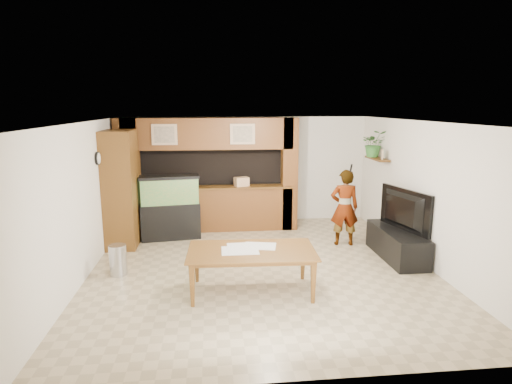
{
  "coord_description": "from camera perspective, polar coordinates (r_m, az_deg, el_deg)",
  "views": [
    {
      "loc": [
        -0.86,
        -7.23,
        2.88
      ],
      "look_at": [
        -0.03,
        0.6,
        1.27
      ],
      "focal_mm": 30.0,
      "sensor_mm": 36.0,
      "label": 1
    }
  ],
  "objects": [
    {
      "name": "potted_plant",
      "position": [
        10.08,
        15.45,
        6.23
      ],
      "size": [
        0.62,
        0.56,
        0.6
      ],
      "primitive_type": "imported",
      "rotation": [
        0.0,
        0.0,
        -0.18
      ],
      "color": "#32702C",
      "rests_on": "wall_shelf"
    },
    {
      "name": "television",
      "position": [
        8.49,
        18.55,
        -2.29
      ],
      "size": [
        0.51,
        1.36,
        0.78
      ],
      "primitive_type": "imported",
      "rotation": [
        0.0,
        0.0,
        1.82
      ],
      "color": "black",
      "rests_on": "tv_stand"
    },
    {
      "name": "newspaper_b",
      "position": [
        6.79,
        -1.7,
        -7.26
      ],
      "size": [
        0.51,
        0.37,
        0.01
      ],
      "primitive_type": "cube",
      "rotation": [
        0.0,
        0.0,
        0.01
      ],
      "color": "silver",
      "rests_on": "dining_table"
    },
    {
      "name": "wall_back",
      "position": [
        10.63,
        -1.37,
        2.98
      ],
      "size": [
        6.0,
        0.0,
        6.0
      ],
      "primitive_type": "plane",
      "rotation": [
        1.57,
        0.0,
        0.0
      ],
      "color": "silver",
      "rests_on": "floor"
    },
    {
      "name": "trash_can",
      "position": [
        7.8,
        -17.91,
        -8.62
      ],
      "size": [
        0.29,
        0.29,
        0.54
      ],
      "primitive_type": "cylinder",
      "color": "#B2B2B7",
      "rests_on": "floor"
    },
    {
      "name": "newspaper_c",
      "position": [
        6.81,
        0.53,
        -7.21
      ],
      "size": [
        0.56,
        0.46,
        0.01
      ],
      "primitive_type": "cube",
      "rotation": [
        0.0,
        0.0,
        -0.21
      ],
      "color": "silver",
      "rests_on": "dining_table"
    },
    {
      "name": "wall_right",
      "position": [
        8.34,
        21.6,
        -0.21
      ],
      "size": [
        0.0,
        6.5,
        6.5
      ],
      "primitive_type": "plane",
      "rotation": [
        1.57,
        0.0,
        -1.57
      ],
      "color": "silver",
      "rests_on": "floor"
    },
    {
      "name": "wall_left",
      "position": [
        7.7,
        -22.07,
        -1.17
      ],
      "size": [
        0.0,
        6.5,
        6.5
      ],
      "primitive_type": "plane",
      "rotation": [
        1.57,
        0.0,
        1.57
      ],
      "color": "silver",
      "rests_on": "floor"
    },
    {
      "name": "partition",
      "position": [
        9.99,
        -6.52,
        2.43
      ],
      "size": [
        4.2,
        0.99,
        2.6
      ],
      "color": "brown",
      "rests_on": "floor"
    },
    {
      "name": "wall_shelf",
      "position": [
        9.97,
        15.86,
        4.29
      ],
      "size": [
        0.25,
        0.9,
        0.04
      ],
      "primitive_type": "cube",
      "color": "brown",
      "rests_on": "wall_right"
    },
    {
      "name": "dining_table",
      "position": [
        6.73,
        -0.57,
        -10.62
      ],
      "size": [
        2.0,
        1.17,
        0.69
      ],
      "primitive_type": "imported",
      "rotation": [
        0.0,
        0.0,
        -0.04
      ],
      "color": "brown",
      "rests_on": "floor"
    },
    {
      "name": "floor",
      "position": [
        7.83,
        0.66,
        -10.06
      ],
      "size": [
        6.5,
        6.5,
        0.0
      ],
      "primitive_type": "plane",
      "color": "tan",
      "rests_on": "ground"
    },
    {
      "name": "photo_frame",
      "position": [
        9.72,
        16.47,
        4.83
      ],
      "size": [
        0.07,
        0.16,
        0.21
      ],
      "primitive_type": "cube",
      "rotation": [
        0.0,
        0.0,
        -0.25
      ],
      "color": "tan",
      "rests_on": "wall_shelf"
    },
    {
      "name": "counter_box",
      "position": [
        9.86,
        -1.94,
        1.38
      ],
      "size": [
        0.36,
        0.3,
        0.21
      ],
      "primitive_type": "cube",
      "rotation": [
        0.0,
        0.0,
        0.33
      ],
      "color": "tan",
      "rests_on": "partition"
    },
    {
      "name": "microphone",
      "position": [
        8.74,
        12.56,
        3.13
      ],
      "size": [
        0.04,
        0.1,
        0.17
      ],
      "primitive_type": "cylinder",
      "rotation": [
        0.44,
        0.0,
        0.0
      ],
      "color": "black",
      "rests_on": "person"
    },
    {
      "name": "ceiling",
      "position": [
        7.28,
        0.71,
        9.32
      ],
      "size": [
        6.5,
        6.5,
        0.0
      ],
      "primitive_type": "plane",
      "color": "white",
      "rests_on": "wall_back"
    },
    {
      "name": "wall_clock",
      "position": [
        8.55,
        -20.35,
        4.23
      ],
      "size": [
        0.05,
        0.25,
        0.25
      ],
      "color": "black",
      "rests_on": "wall_left"
    },
    {
      "name": "pantry_cabinet",
      "position": [
        9.17,
        -17.54,
        0.39
      ],
      "size": [
        0.6,
        0.98,
        2.39
      ],
      "primitive_type": "cube",
      "color": "brown",
      "rests_on": "floor"
    },
    {
      "name": "tv_stand",
      "position": [
        8.66,
        18.27,
        -6.58
      ],
      "size": [
        0.6,
        1.65,
        0.55
      ],
      "primitive_type": "cube",
      "color": "black",
      "rests_on": "floor"
    },
    {
      "name": "aquarium",
      "position": [
        9.48,
        -11.38,
        -2.1
      ],
      "size": [
        1.26,
        0.47,
        1.4
      ],
      "rotation": [
        0.0,
        0.0,
        0.13
      ],
      "color": "black",
      "rests_on": "floor"
    },
    {
      "name": "newspaper_a",
      "position": [
        6.62,
        -2.14,
        -7.79
      ],
      "size": [
        0.57,
        0.42,
        0.01
      ],
      "primitive_type": "cube",
      "rotation": [
        0.0,
        0.0,
        -0.01
      ],
      "color": "silver",
      "rests_on": "dining_table"
    },
    {
      "name": "person",
      "position": [
        9.04,
        11.7,
        -2.05
      ],
      "size": [
        0.62,
        0.45,
        1.59
      ],
      "primitive_type": "imported",
      "rotation": [
        0.0,
        0.0,
        3.03
      ],
      "color": "tan",
      "rests_on": "floor"
    }
  ]
}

